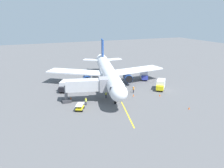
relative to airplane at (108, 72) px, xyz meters
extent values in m
plane|color=#565659|center=(-1.77, -0.11, -4.00)|extent=(220.00, 220.00, 0.00)
cube|color=yellow|center=(0.07, 6.27, -4.00)|extent=(10.61, 38.69, 0.01)
cylinder|color=white|center=(0.07, 0.27, 0.10)|extent=(12.50, 33.82, 3.80)
ellipsoid|color=white|center=(4.80, 17.85, 0.10)|extent=(4.52, 4.80, 3.61)
cone|color=white|center=(-4.73, -17.59, 0.10)|extent=(4.08, 3.78, 3.42)
cube|color=black|center=(4.43, 16.50, 0.65)|extent=(3.53, 2.38, 0.90)
cube|color=white|center=(-9.13, -1.11, -0.50)|extent=(17.55, 7.23, 0.36)
cylinder|color=#1E479E|center=(-5.79, 0.81, -2.00)|extent=(3.10, 3.88, 2.30)
cylinder|color=black|center=(-5.33, 2.50, -2.00)|extent=(2.08, 0.74, 2.10)
cube|color=white|center=(7.34, -5.54, -0.50)|extent=(16.74, 14.42, 0.36)
cylinder|color=#1E479E|center=(5.41, -2.20, -2.00)|extent=(3.10, 3.88, 2.30)
cylinder|color=black|center=(5.87, -0.51, -2.00)|extent=(2.08, 0.74, 2.10)
cube|color=#1E479E|center=(-3.95, -14.70, 3.90)|extent=(1.59, 4.73, 7.20)
cube|color=white|center=(-6.96, -13.58, 0.70)|extent=(6.52, 2.73, 0.24)
cube|color=white|center=(-0.78, -15.24, 0.70)|extent=(6.67, 5.50, 0.24)
cylinder|color=slate|center=(3.58, 13.31, -2.27)|extent=(0.24, 0.24, 2.77)
cylinder|color=black|center=(3.58, 13.31, -3.65)|extent=(0.62, 0.79, 0.70)
cylinder|color=slate|center=(-3.22, -1.95, -2.07)|extent=(0.24, 0.24, 2.77)
cylinder|color=black|center=(-3.22, -1.95, -3.45)|extent=(0.72, 1.18, 1.10)
cylinder|color=slate|center=(1.81, -3.30, -2.07)|extent=(0.24, 0.24, 2.77)
cylinder|color=black|center=(1.81, -3.30, -3.45)|extent=(0.72, 1.18, 1.10)
cube|color=#B7B7BC|center=(9.21, 9.21, -0.10)|extent=(9.37, 4.85, 2.50)
cube|color=gray|center=(4.86, 10.38, -0.10)|extent=(3.53, 3.82, 3.00)
cylinder|color=slate|center=(13.55, 8.04, -2.05)|extent=(0.70, 0.70, 3.90)
cube|color=#333338|center=(13.55, 8.04, -3.70)|extent=(2.00, 2.00, 0.60)
cylinder|color=#23232D|center=(9.93, 11.58, -3.56)|extent=(0.26, 0.26, 0.88)
cube|color=#D8EA19|center=(9.93, 11.58, -2.82)|extent=(0.44, 0.36, 0.60)
cube|color=silver|center=(9.93, 11.58, -2.82)|extent=(0.46, 0.37, 0.10)
sphere|color=tan|center=(9.93, 11.58, -2.40)|extent=(0.22, 0.22, 0.22)
cylinder|color=#23232D|center=(-3.76, 8.11, -3.56)|extent=(0.26, 0.26, 0.88)
cube|color=orange|center=(-3.76, 8.11, -2.82)|extent=(0.33, 0.43, 0.60)
cube|color=silver|center=(-3.76, 8.11, -2.82)|extent=(0.34, 0.45, 0.10)
sphere|color=beige|center=(-3.76, 8.11, -2.40)|extent=(0.22, 0.22, 0.22)
cylinder|color=#23232D|center=(4.17, 9.06, -3.56)|extent=(0.26, 0.26, 0.88)
cube|color=#D8EA19|center=(4.17, 9.06, -2.82)|extent=(0.44, 0.35, 0.60)
cube|color=silver|center=(4.17, 9.06, -2.82)|extent=(0.46, 0.37, 0.10)
sphere|color=tan|center=(4.17, 9.06, -2.40)|extent=(0.22, 0.22, 0.22)
cube|color=yellow|center=(11.93, 13.80, -3.44)|extent=(2.45, 2.95, 0.24)
cube|color=silver|center=(11.93, 13.80, -2.77)|extent=(2.45, 2.95, 0.08)
cylinder|color=slate|center=(11.94, 15.15, -3.04)|extent=(0.06, 0.06, 0.55)
cylinder|color=slate|center=(13.04, 14.57, -3.04)|extent=(0.06, 0.06, 0.55)
cylinder|color=slate|center=(10.82, 13.03, -3.04)|extent=(0.06, 0.06, 0.55)
cylinder|color=slate|center=(11.92, 12.45, -3.04)|extent=(0.06, 0.06, 0.55)
cylinder|color=black|center=(11.80, 14.95, -3.78)|extent=(0.43, 0.51, 0.44)
cylinder|color=black|center=(12.95, 14.34, -3.78)|extent=(0.43, 0.51, 0.44)
cylinder|color=black|center=(10.91, 13.27, -3.78)|extent=(0.43, 0.51, 0.44)
cylinder|color=black|center=(12.06, 12.66, -3.78)|extent=(0.43, 0.51, 0.44)
cube|color=black|center=(12.88, 1.13, -2.98)|extent=(2.49, 2.42, 1.20)
cube|color=black|center=(13.23, 1.74, -2.78)|extent=(1.56, 0.98, 0.70)
cube|color=silver|center=(11.92, -0.57, -2.48)|extent=(3.52, 4.12, 2.20)
cylinder|color=black|center=(12.44, 1.66, -3.58)|extent=(0.63, 0.85, 0.84)
cylinder|color=black|center=(13.57, 1.02, -3.58)|extent=(0.63, 0.85, 0.84)
cylinder|color=black|center=(10.86, -1.12, -3.58)|extent=(0.63, 0.85, 0.84)
cylinder|color=black|center=(11.99, -1.76, -3.58)|extent=(0.63, 0.85, 0.84)
cube|color=#2D3899|center=(-12.18, -0.62, -2.98)|extent=(2.41, 2.31, 1.20)
cube|color=black|center=(-11.90, 0.03, -2.78)|extent=(1.63, 0.81, 0.70)
cube|color=silver|center=(-12.94, -2.41, -2.48)|extent=(3.25, 4.10, 2.20)
cylinder|color=black|center=(-12.68, -0.13, -3.58)|extent=(0.56, 0.87, 0.84)
cylinder|color=black|center=(-11.48, -0.64, -3.58)|extent=(0.56, 0.87, 0.84)
cylinder|color=black|center=(-13.93, -3.08, -3.58)|extent=(0.56, 0.87, 0.84)
cylinder|color=black|center=(-12.74, -3.59, -3.58)|extent=(0.56, 0.87, 0.84)
cube|color=yellow|center=(-10.69, 9.79, -2.98)|extent=(2.55, 2.52, 1.20)
cube|color=black|center=(-10.23, 10.32, -2.78)|extent=(1.40, 1.22, 0.70)
cube|color=silver|center=(-11.95, 8.30, -2.48)|extent=(3.85, 4.04, 2.20)
cylinder|color=black|center=(-11.02, 10.40, -3.58)|extent=(0.73, 0.80, 0.84)
cylinder|color=black|center=(-10.03, 9.56, -3.58)|extent=(0.73, 0.80, 0.84)
cylinder|color=black|center=(-13.09, 7.95, -3.58)|extent=(0.73, 0.80, 0.84)
cylinder|color=black|center=(-12.09, 7.11, -3.58)|extent=(0.73, 0.80, 0.84)
cone|color=#F2590F|center=(-9.55, 22.39, -3.73)|extent=(0.32, 0.32, 0.55)
cone|color=#F2590F|center=(-2.49, 10.52, -3.73)|extent=(0.32, 0.32, 0.55)
cone|color=#F2590F|center=(12.14, 6.44, -3.73)|extent=(0.32, 0.32, 0.55)
cone|color=#F2590F|center=(-8.57, 12.94, -3.73)|extent=(0.32, 0.32, 0.55)
camera|label=1|loc=(23.50, 58.60, 15.37)|focal=37.62mm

